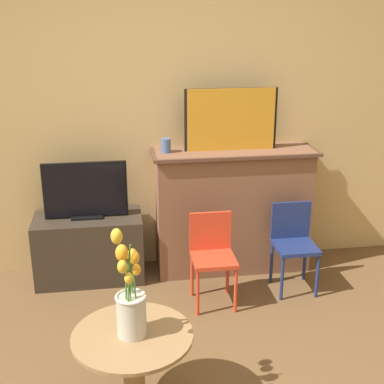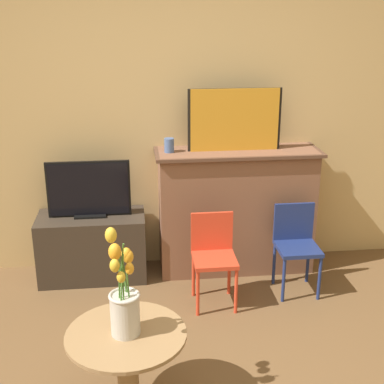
% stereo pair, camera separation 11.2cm
% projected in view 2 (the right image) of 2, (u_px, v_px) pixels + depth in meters
% --- Properties ---
extents(wall_back, '(8.00, 0.06, 2.70)m').
position_uv_depth(wall_back, '(164.00, 100.00, 4.11)').
color(wall_back, tan).
rests_on(wall_back, ground).
extents(fireplace_mantel, '(1.27, 0.41, 0.99)m').
position_uv_depth(fireplace_mantel, '(236.00, 209.00, 4.24)').
color(fireplace_mantel, brown).
rests_on(fireplace_mantel, ground).
extents(painting, '(0.71, 0.03, 0.47)m').
position_uv_depth(painting, '(235.00, 120.00, 4.01)').
color(painting, black).
rests_on(painting, fireplace_mantel).
extents(mantel_candle, '(0.07, 0.07, 0.11)m').
position_uv_depth(mantel_candle, '(169.00, 145.00, 4.01)').
color(mantel_candle, '#4C6699').
rests_on(mantel_candle, fireplace_mantel).
extents(tv_stand, '(0.82, 0.40, 0.51)m').
position_uv_depth(tv_stand, '(93.00, 247.00, 4.17)').
color(tv_stand, '#382D23').
rests_on(tv_stand, ground).
extents(tv_monitor, '(0.62, 0.12, 0.43)m').
position_uv_depth(tv_monitor, '(89.00, 190.00, 4.02)').
color(tv_monitor, black).
rests_on(tv_monitor, tv_stand).
extents(chair_red, '(0.30, 0.30, 0.66)m').
position_uv_depth(chair_red, '(213.00, 252.00, 3.78)').
color(chair_red, red).
rests_on(chair_red, ground).
extents(chair_blue, '(0.30, 0.30, 0.66)m').
position_uv_depth(chair_blue, '(296.00, 241.00, 3.95)').
color(chair_blue, navy).
rests_on(chair_blue, ground).
extents(side_table, '(0.61, 0.61, 0.50)m').
position_uv_depth(side_table, '(127.00, 362.00, 2.72)').
color(side_table, '#99754C').
rests_on(side_table, ground).
extents(vase_tulips, '(0.16, 0.25, 0.53)m').
position_uv_depth(vase_tulips, '(124.00, 301.00, 2.60)').
color(vase_tulips, beige).
rests_on(vase_tulips, side_table).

